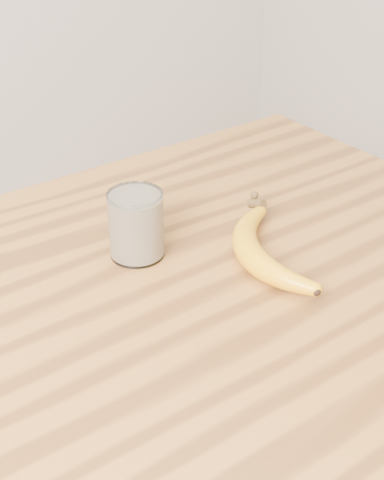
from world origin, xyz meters
TOP-DOWN VIEW (x-y plane):
  - table at (0.00, 0.00)m, footprint 1.20×0.80m
  - smoothie_glass at (0.09, 0.12)m, footprint 0.07×0.07m
  - banana at (0.20, 0.02)m, footprint 0.21×0.31m

SIDE VIEW (x-z plane):
  - table at x=0.00m, z-range 0.32..1.22m
  - banana at x=0.20m, z-range 0.90..0.94m
  - smoothie_glass at x=0.09m, z-range 0.90..0.99m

